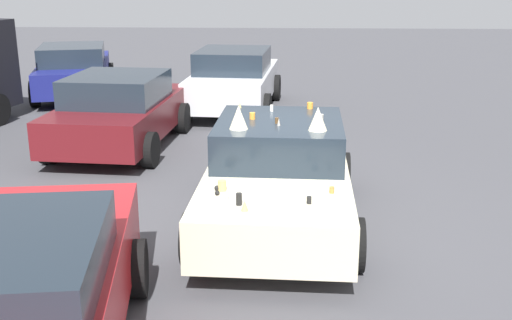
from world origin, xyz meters
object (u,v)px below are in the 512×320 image
parked_sedan_far_right (234,79)px  parked_sedan_row_back_center (120,111)px  art_car_decorated (278,173)px  parked_sedan_far_left (10,307)px  parked_sedan_behind_right (74,70)px

parked_sedan_far_right → parked_sedan_row_back_center: bearing=155.1°
art_car_decorated → parked_sedan_far_left: (-3.66, 2.14, 0.02)m
parked_sedan_far_left → parked_sedan_row_back_center: size_ratio=1.13×
art_car_decorated → parked_sedan_far_right: bearing=-168.8°
parked_sedan_row_back_center → art_car_decorated: bearing=-135.3°
parked_sedan_far_left → parked_sedan_behind_right: parked_sedan_far_left is taller
parked_sedan_far_right → parked_sedan_row_back_center: size_ratio=1.05×
parked_sedan_row_back_center → parked_sedan_far_right: bearing=-24.7°
parked_sedan_far_left → parked_sedan_row_back_center: bearing=-0.9°
art_car_decorated → parked_sedan_far_right: size_ratio=1.01×
parked_sedan_far_left → parked_sedan_behind_right: size_ratio=0.95×
parked_sedan_far_right → parked_sedan_behind_right: size_ratio=0.89×
parked_sedan_far_left → art_car_decorated: bearing=-38.8°
parked_sedan_far_right → parked_sedan_behind_right: (1.67, 4.51, -0.05)m
art_car_decorated → parked_sedan_behind_right: 10.49m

